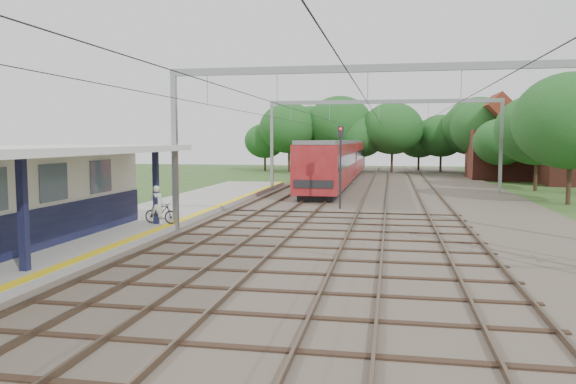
# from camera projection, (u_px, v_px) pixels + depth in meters

# --- Properties ---
(ballast_bed) EXTENTS (18.00, 90.00, 0.10)m
(ballast_bed) POSITION_uv_depth(u_px,v_px,m) (388.00, 199.00, 37.51)
(ballast_bed) COLOR #473D33
(ballast_bed) RESTS_ON ground
(platform) EXTENTS (5.00, 52.00, 0.35)m
(platform) POSITION_uv_depth(u_px,v_px,m) (112.00, 230.00, 23.90)
(platform) COLOR gray
(platform) RESTS_ON ground
(yellow_stripe) EXTENTS (0.45, 52.00, 0.01)m
(yellow_stripe) POSITION_uv_depth(u_px,v_px,m) (162.00, 227.00, 23.48)
(yellow_stripe) COLOR yellow
(yellow_stripe) RESTS_ON platform
(rail_tracks) EXTENTS (11.80, 88.00, 0.15)m
(rail_tracks) POSITION_uv_depth(u_px,v_px,m) (350.00, 197.00, 37.95)
(rail_tracks) COLOR brown
(rail_tracks) RESTS_ON ballast_bed
(catenary_system) EXTENTS (17.22, 88.00, 7.00)m
(catenary_system) POSITION_uv_depth(u_px,v_px,m) (378.00, 114.00, 32.49)
(catenary_system) COLOR gray
(catenary_system) RESTS_ON ground
(tree_band) EXTENTS (31.72, 30.88, 8.82)m
(tree_band) POSITION_uv_depth(u_px,v_px,m) (389.00, 132.00, 63.64)
(tree_band) COLOR #382619
(tree_band) RESTS_ON ground
(house_far) EXTENTS (8.00, 6.12, 8.66)m
(house_far) POSITION_uv_depth(u_px,v_px,m) (510.00, 148.00, 56.59)
(house_far) COLOR brown
(house_far) RESTS_ON ground
(person) EXTENTS (0.63, 0.42, 1.69)m
(person) POSITION_uv_depth(u_px,v_px,m) (157.00, 205.00, 24.49)
(person) COLOR white
(person) RESTS_ON platform
(bicycle) EXTENTS (1.61, 0.63, 0.94)m
(bicycle) POSITION_uv_depth(u_px,v_px,m) (161.00, 213.00, 24.49)
(bicycle) COLOR black
(bicycle) RESTS_ON platform
(train) EXTENTS (2.94, 36.65, 3.87)m
(train) POSITION_uv_depth(u_px,v_px,m) (340.00, 160.00, 52.30)
(train) COLOR black
(train) RESTS_ON ballast_bed
(signal_post) EXTENTS (0.35, 0.30, 4.77)m
(signal_post) POSITION_uv_depth(u_px,v_px,m) (340.00, 156.00, 31.65)
(signal_post) COLOR black
(signal_post) RESTS_ON ground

